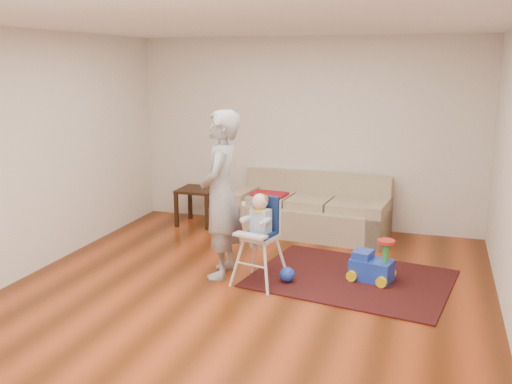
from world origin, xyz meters
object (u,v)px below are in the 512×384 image
(toy_ball, at_px, (287,274))
(adult, at_px, (221,195))
(high_chair, at_px, (260,241))
(ride_on_toy, at_px, (372,259))
(sofa, at_px, (310,205))
(side_table, at_px, (198,206))

(toy_ball, height_order, adult, adult)
(toy_ball, height_order, high_chair, high_chair)
(ride_on_toy, relative_size, adult, 0.26)
(high_chair, bearing_deg, ride_on_toy, 34.40)
(toy_ball, distance_m, high_chair, 0.49)
(sofa, bearing_deg, side_table, -174.09)
(side_table, height_order, adult, adult)
(sofa, xyz_separation_m, side_table, (-1.67, -0.02, -0.14))
(side_table, bearing_deg, ride_on_toy, -29.09)
(sofa, height_order, high_chair, high_chair)
(side_table, relative_size, toy_ball, 3.27)
(sofa, height_order, side_table, sofa)
(toy_ball, relative_size, adult, 0.09)
(side_table, relative_size, ride_on_toy, 1.11)
(ride_on_toy, distance_m, toy_ball, 0.94)
(sofa, bearing_deg, ride_on_toy, -50.83)
(high_chair, distance_m, adult, 0.67)
(ride_on_toy, bearing_deg, adult, -155.87)
(side_table, distance_m, ride_on_toy, 3.10)
(adult, bearing_deg, toy_ball, 80.20)
(ride_on_toy, xyz_separation_m, high_chair, (-1.14, -0.44, 0.23))
(ride_on_toy, bearing_deg, toy_ball, -145.41)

